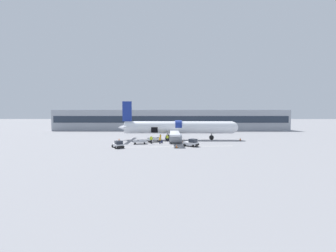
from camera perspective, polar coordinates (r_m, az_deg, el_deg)
The scene contains 17 objects.
ground_plane at distance 51.33m, azimuth 0.55°, elevation -4.32°, with size 500.00×500.00×0.00m, color gray.
apron_marking_line at distance 43.41m, azimuth 2.74°, elevation -5.71°, with size 23.58×2.41×0.01m.
terminal_strip at distance 90.75m, azimuth 0.62°, elevation 1.68°, with size 98.35×13.15×8.56m.
airplane at distance 54.55m, azimuth 2.45°, elevation -0.55°, with size 31.81×25.74×10.19m.
baggage_tug_lead at distance 42.85m, azimuth -13.65°, elevation -5.05°, with size 2.90×3.38×1.47m.
baggage_tug_mid at distance 43.88m, azimuth 6.50°, elevation -4.71°, with size 3.47×3.12×1.61m.
baggage_cart_loading at distance 50.59m, azimuth -3.77°, elevation -3.81°, with size 4.17×2.61×1.14m.
baggage_cart_queued at distance 47.68m, azimuth -7.70°, elevation -4.39°, with size 4.05×2.34×0.91m.
ground_crew_loader_a at distance 51.45m, azimuth -0.17°, elevation -3.33°, with size 0.58×0.43×1.65m.
ground_crew_loader_b at distance 52.70m, azimuth -2.11°, elevation -3.14°, with size 0.40×0.59×1.70m.
ground_crew_driver at distance 47.82m, azimuth -4.66°, elevation -3.71°, with size 0.64×0.54×1.85m.
ground_crew_supervisor at distance 47.51m, azimuth -2.27°, elevation -3.87°, with size 0.53×0.53×1.67m.
suitcase_on_tarmac_upright at distance 48.60m, azimuth -1.73°, elevation -4.35°, with size 0.49×0.40×0.79m.
safety_cone_nose at distance 56.73m, azimuth 19.38°, elevation -3.46°, with size 0.61×0.61×0.67m.
safety_cone_engine_left at distance 41.81m, azimuth 2.40°, elevation -5.64°, with size 0.61×0.61×0.64m.
safety_cone_wingtip at distance 48.49m, azimuth 4.15°, elevation -4.45°, with size 0.46×0.46×0.59m.
safety_cone_tail at distance 54.69m, azimuth -13.39°, elevation -3.60°, with size 0.44×0.44×0.69m.
Camera 1 is at (0.12, -50.89, 6.75)m, focal length 22.00 mm.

